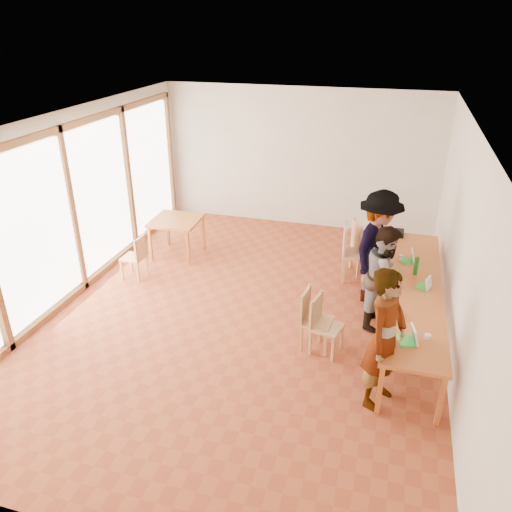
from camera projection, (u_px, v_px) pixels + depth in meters
The scene contains 25 objects.
ground at pixel (246, 313), 7.99m from camera, with size 8.00×8.00×0.00m, color #9F4826.
wall_back at pixel (299, 158), 10.80m from camera, with size 6.00×0.10×3.00m, color beige.
wall_front at pixel (94, 415), 3.88m from camera, with size 6.00×0.10×3.00m, color beige.
wall_right at pixel (462, 250), 6.60m from camera, with size 0.10×8.00×3.00m, color beige.
window_wall at pixel (71, 207), 8.07m from camera, with size 0.10×8.00×3.00m, color white.
ceiling at pixel (244, 121), 6.68m from camera, with size 6.00×8.00×0.04m, color white.
communal_table at pixel (414, 289), 7.27m from camera, with size 0.80×4.00×0.75m.
side_table at pixel (176, 223), 9.66m from camera, with size 0.90×0.90×0.75m.
chair_near at pixel (321, 319), 6.90m from camera, with size 0.47×0.47×0.45m.
chair_mid at pixel (311, 313), 6.99m from camera, with size 0.45×0.45×0.47m.
chair_far at pixel (350, 247), 8.77m from camera, with size 0.54×0.54×0.54m.
chair_empty at pixel (361, 242), 8.97m from camera, with size 0.62×0.62×0.53m.
chair_spare at pixel (137, 253), 8.85m from camera, with size 0.39×0.39×0.43m.
person_near at pixel (385, 339), 5.80m from camera, with size 0.66×0.43×1.81m, color gray.
person_mid at pixel (385, 277), 7.40m from camera, with size 0.78×0.61×1.60m, color gray.
person_far at pixel (377, 248), 7.95m from camera, with size 1.23×0.71×1.91m, color gray.
laptop_near at pixel (410, 338), 5.98m from camera, with size 0.26×0.29×0.21m.
laptop_mid at pixel (426, 285), 7.18m from camera, with size 0.24×0.26×0.18m.
laptop_far at pixel (410, 258), 7.95m from camera, with size 0.21×0.25×0.20m.
yellow_mug at pixel (397, 312), 6.53m from camera, with size 0.12×0.12×0.10m, color gold.
green_bottle at pixel (416, 266), 7.52m from camera, with size 0.07×0.07×0.28m, color #176217.
clear_glass at pixel (401, 258), 7.99m from camera, with size 0.07×0.07×0.09m, color silver.
condiment_cup at pixel (428, 337), 6.06m from camera, with size 0.08×0.08×0.06m, color white.
pink_phone at pixel (399, 338), 6.06m from camera, with size 0.05×0.10×0.01m, color #D84C5B.
black_pouch at pixel (399, 233), 8.89m from camera, with size 0.16×0.26×0.09m, color black.
Camera 1 is at (2.02, -6.49, 4.30)m, focal length 35.00 mm.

